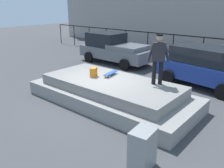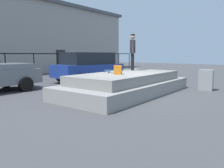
% 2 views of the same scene
% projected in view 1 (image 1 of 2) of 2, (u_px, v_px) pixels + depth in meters
% --- Properties ---
extents(ground_plane, '(60.00, 60.00, 0.00)m').
position_uv_depth(ground_plane, '(101.00, 102.00, 8.81)').
color(ground_plane, '#424244').
extents(concrete_ledge, '(6.26, 2.82, 0.86)m').
position_uv_depth(concrete_ledge, '(111.00, 92.00, 8.65)').
color(concrete_ledge, gray).
rests_on(concrete_ledge, ground_plane).
extents(skateboarder, '(0.68, 0.53, 1.70)m').
position_uv_depth(skateboarder, '(158.00, 56.00, 7.77)').
color(skateboarder, black).
rests_on(skateboarder, concrete_ledge).
extents(skateboard, '(0.35, 0.81, 0.12)m').
position_uv_depth(skateboard, '(111.00, 73.00, 9.00)').
color(skateboard, '#264C8C').
rests_on(skateboard, concrete_ledge).
extents(backpack, '(0.29, 0.34, 0.35)m').
position_uv_depth(backpack, '(94.00, 72.00, 8.85)').
color(backpack, orange).
rests_on(backpack, concrete_ledge).
extents(car_grey_pickup_near, '(4.62, 2.13, 1.79)m').
position_uv_depth(car_grey_pickup_near, '(114.00, 48.00, 14.27)').
color(car_grey_pickup_near, slate).
rests_on(car_grey_pickup_near, ground_plane).
extents(car_blue_hatchback_mid, '(4.34, 2.60, 1.73)m').
position_uv_depth(car_blue_hatchback_mid, '(207.00, 66.00, 10.21)').
color(car_blue_hatchback_mid, navy).
rests_on(car_blue_hatchback_mid, ground_plane).
extents(utility_box, '(0.49, 0.64, 0.94)m').
position_uv_depth(utility_box, '(142.00, 149.00, 5.15)').
color(utility_box, gray).
rests_on(utility_box, ground_plane).
extents(fence_row, '(24.06, 0.06, 1.70)m').
position_uv_depth(fence_row, '(188.00, 44.00, 13.98)').
color(fence_row, black).
rests_on(fence_row, ground_plane).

